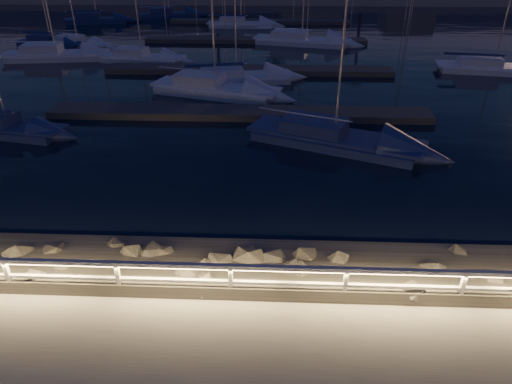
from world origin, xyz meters
TOP-DOWN VIEW (x-y plane):
  - ground at (0.00, 0.00)m, footprint 400.00×400.00m
  - harbor_water at (0.00, 31.22)m, footprint 400.00×440.00m
  - guard_rail at (-0.07, -0.00)m, footprint 44.11×0.12m
  - riprap at (-4.47, 1.07)m, footprint 37.35×3.20m
  - floating_docks at (0.00, 32.50)m, footprint 22.00×36.00m
  - sailboat_a at (-12.07, 12.73)m, footprint 6.43×2.98m
  - sailboat_b at (-2.10, 20.23)m, footprint 8.85×4.90m
  - sailboat_d at (4.85, 12.09)m, footprint 8.88×5.62m
  - sailboat_e at (-16.89, 34.61)m, footprint 6.86×3.77m
  - sailboat_f at (-16.94, 29.70)m, footprint 8.85×3.75m
  - sailboat_g at (-0.95, 23.09)m, footprint 8.34×4.04m
  - sailboat_h at (18.68, 26.96)m, footprint 8.70×3.84m
  - sailboat_i at (-19.53, 34.70)m, footprint 6.94×3.25m
  - sailboat_j at (-9.35, 29.17)m, footprint 7.39×3.22m
  - sailboat_k at (-2.29, 46.88)m, footprint 8.02×2.56m
  - sailboat_l at (4.33, 37.16)m, footprint 9.74×4.95m
  - sailboat_m at (-20.20, 49.05)m, footprint 7.84×3.95m
  - sailboat_n at (-12.34, 54.13)m, footprint 8.46×4.70m

SIDE VIEW (x-z plane):
  - harbor_water at x=0.00m, z-range -1.27..-0.67m
  - floating_docks at x=0.00m, z-range -0.60..-0.20m
  - sailboat_a at x=-12.07m, z-range -5.52..5.12m
  - sailboat_j at x=-9.35m, z-range -6.28..5.92m
  - sailboat_e at x=-16.89m, z-range -5.85..5.49m
  - sailboat_h at x=18.68m, z-range -7.29..6.93m
  - sailboat_i at x=-19.53m, z-range -5.91..5.56m
  - sailboat_k at x=-2.29m, z-range -6.93..6.58m
  - sailboat_d at x=4.85m, z-range -7.49..7.15m
  - sailboat_g at x=-0.95m, z-range -7.00..6.65m
  - sailboat_l at x=4.33m, z-range -8.08..7.79m
  - sailboat_n at x=-12.34m, z-range -7.10..6.81m
  - sailboat_m at x=-20.20m, z-range -6.61..6.33m
  - sailboat_b at x=-2.10m, z-range -7.41..7.14m
  - sailboat_f at x=-16.94m, z-range -7.44..7.18m
  - riprap at x=-4.47m, z-range -0.87..0.61m
  - ground at x=0.00m, z-range 0.00..0.00m
  - guard_rail at x=-0.07m, z-range 0.24..1.30m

